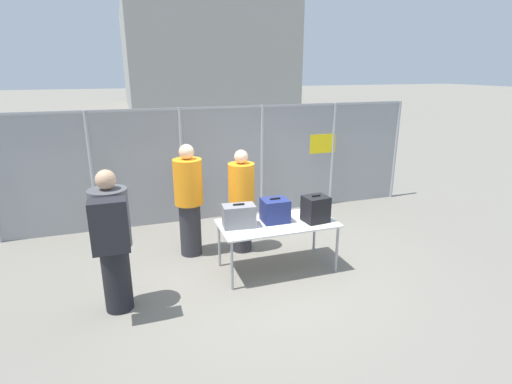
% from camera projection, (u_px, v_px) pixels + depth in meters
% --- Properties ---
extents(ground_plane, '(120.00, 120.00, 0.00)m').
position_uv_depth(ground_plane, '(264.00, 268.00, 6.03)').
color(ground_plane, slate).
extents(fence_section, '(8.12, 0.07, 2.21)m').
position_uv_depth(fence_section, '(224.00, 161.00, 7.84)').
color(fence_section, '#9EA0A5').
rests_on(fence_section, ground_plane).
extents(inspection_table, '(1.71, 0.85, 0.75)m').
position_uv_depth(inspection_table, '(278.00, 226.00, 5.83)').
color(inspection_table, silver).
rests_on(inspection_table, ground_plane).
extents(suitcase_grey, '(0.47, 0.30, 0.34)m').
position_uv_depth(suitcase_grey, '(239.00, 216.00, 5.62)').
color(suitcase_grey, slate).
rests_on(suitcase_grey, inspection_table).
extents(suitcase_navy, '(0.38, 0.33, 0.36)m').
position_uv_depth(suitcase_navy, '(275.00, 210.00, 5.82)').
color(suitcase_navy, navy).
rests_on(suitcase_navy, inspection_table).
extents(suitcase_black, '(0.37, 0.34, 0.40)m').
position_uv_depth(suitcase_black, '(316.00, 209.00, 5.81)').
color(suitcase_black, black).
rests_on(suitcase_black, inspection_table).
extents(traveler_hooded, '(0.45, 0.69, 1.80)m').
position_uv_depth(traveler_hooded, '(112.00, 238.00, 4.69)').
color(traveler_hooded, black).
rests_on(traveler_hooded, ground_plane).
extents(security_worker_near, '(0.42, 0.42, 1.69)m').
position_uv_depth(security_worker_near, '(242.00, 200.00, 6.41)').
color(security_worker_near, '#2D2D33').
rests_on(security_worker_near, ground_plane).
extents(security_worker_far, '(0.45, 0.45, 1.80)m').
position_uv_depth(security_worker_far, '(189.00, 199.00, 6.26)').
color(security_worker_far, '#2D2D33').
rests_on(security_worker_far, ground_plane).
extents(utility_trailer, '(4.54, 2.05, 0.73)m').
position_uv_depth(utility_trailer, '(246.00, 178.00, 9.40)').
color(utility_trailer, '#B2B2B7').
rests_on(utility_trailer, ground_plane).
extents(distant_hangar, '(10.97, 13.95, 7.21)m').
position_uv_depth(distant_hangar, '(199.00, 59.00, 30.61)').
color(distant_hangar, '#999993').
rests_on(distant_hangar, ground_plane).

